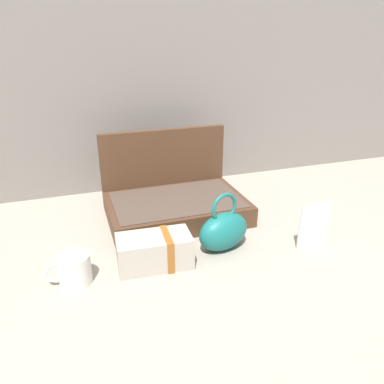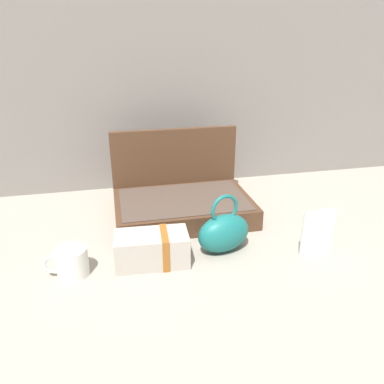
% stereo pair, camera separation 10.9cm
% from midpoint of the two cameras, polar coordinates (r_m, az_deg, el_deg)
% --- Properties ---
extents(ground_plane, '(6.00, 6.00, 0.00)m').
position_cam_midpoint_polar(ground_plane, '(1.19, -3.77, -8.48)').
color(ground_plane, '#9E9384').
extents(back_wall, '(3.20, 0.06, 1.40)m').
position_cam_midpoint_polar(back_wall, '(1.59, -10.63, 25.46)').
color(back_wall, gray).
rests_on(back_wall, ground_plane).
extents(open_suitcase, '(0.49, 0.34, 0.29)m').
position_cam_midpoint_polar(open_suitcase, '(1.38, -5.07, -1.05)').
color(open_suitcase, '#4C301E').
rests_on(open_suitcase, ground_plane).
extents(teal_pouch_handbag, '(0.19, 0.13, 0.19)m').
position_cam_midpoint_polar(teal_pouch_handbag, '(1.15, 2.14, -5.97)').
color(teal_pouch_handbag, '#196B66').
rests_on(teal_pouch_handbag, ground_plane).
extents(cream_toiletry_bag, '(0.22, 0.12, 0.10)m').
position_cam_midpoint_polar(cream_toiletry_bag, '(1.09, -8.49, -8.98)').
color(cream_toiletry_bag, '#B2A899').
rests_on(cream_toiletry_bag, ground_plane).
extents(coffee_mug, '(0.12, 0.09, 0.08)m').
position_cam_midpoint_polar(coffee_mug, '(1.08, -20.52, -11.13)').
color(coffee_mug, silver).
rests_on(coffee_mug, ground_plane).
extents(info_card_left, '(0.11, 0.02, 0.14)m').
position_cam_midpoint_polar(info_card_left, '(1.21, 15.71, -4.98)').
color(info_card_left, white).
rests_on(info_card_left, ground_plane).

